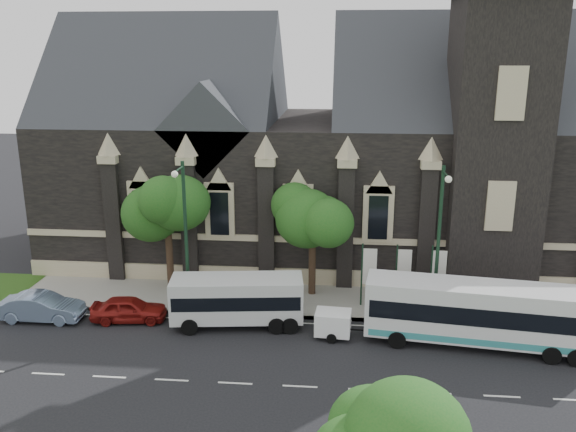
# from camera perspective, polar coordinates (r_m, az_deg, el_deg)

# --- Properties ---
(ground) EXTENTS (160.00, 160.00, 0.00)m
(ground) POSITION_cam_1_polar(r_m,az_deg,el_deg) (28.49, -5.11, -15.75)
(ground) COLOR black
(ground) RESTS_ON ground
(sidewalk) EXTENTS (80.00, 5.00, 0.15)m
(sidewalk) POSITION_cam_1_polar(r_m,az_deg,el_deg) (36.79, -2.49, -7.97)
(sidewalk) COLOR #9C978E
(sidewalk) RESTS_ON ground
(museum) EXTENTS (40.00, 17.70, 29.90)m
(museum) POSITION_cam_1_polar(r_m,az_deg,el_deg) (43.18, 5.82, 6.74)
(museum) COLOR black
(museum) RESTS_ON ground
(tree_park_east) EXTENTS (3.40, 3.40, 6.28)m
(tree_park_east) POSITION_cam_1_polar(r_m,az_deg,el_deg) (17.85, 9.80, -19.47)
(tree_park_east) COLOR black
(tree_park_east) RESTS_ON ground
(tree_walk_right) EXTENTS (4.08, 4.08, 7.80)m
(tree_walk_right) POSITION_cam_1_polar(r_m,az_deg,el_deg) (35.78, 2.76, 1.08)
(tree_walk_right) COLOR black
(tree_walk_right) RESTS_ON ground
(tree_walk_left) EXTENTS (3.91, 3.91, 7.64)m
(tree_walk_left) POSITION_cam_1_polar(r_m,az_deg,el_deg) (37.25, -11.22, 1.25)
(tree_walk_left) COLOR black
(tree_walk_left) RESTS_ON ground
(street_lamp_near) EXTENTS (0.36, 1.88, 9.00)m
(street_lamp_near) POSITION_cam_1_polar(r_m,az_deg,el_deg) (32.91, 14.36, -1.99)
(street_lamp_near) COLOR #15311F
(street_lamp_near) RESTS_ON ground
(street_lamp_mid) EXTENTS (0.36, 1.88, 9.00)m
(street_lamp_mid) POSITION_cam_1_polar(r_m,az_deg,el_deg) (33.59, -9.92, -1.37)
(street_lamp_mid) COLOR #15311F
(street_lamp_mid) RESTS_ON ground
(banner_flag_left) EXTENTS (0.90, 0.10, 4.00)m
(banner_flag_left) POSITION_cam_1_polar(r_m,az_deg,el_deg) (35.20, 7.59, -5.16)
(banner_flag_left) COLOR #15311F
(banner_flag_left) RESTS_ON ground
(banner_flag_center) EXTENTS (0.90, 0.10, 4.00)m
(banner_flag_center) POSITION_cam_1_polar(r_m,az_deg,el_deg) (35.35, 10.85, -5.22)
(banner_flag_center) COLOR #15311F
(banner_flag_center) RESTS_ON ground
(banner_flag_right) EXTENTS (0.90, 0.10, 4.00)m
(banner_flag_right) POSITION_cam_1_polar(r_m,az_deg,el_deg) (35.62, 14.06, -5.26)
(banner_flag_right) COLOR #15311F
(banner_flag_right) RESTS_ON ground
(tour_coach) EXTENTS (11.68, 3.87, 3.34)m
(tour_coach) POSITION_cam_1_polar(r_m,az_deg,el_deg) (32.29, 17.91, -8.87)
(tour_coach) COLOR silver
(tour_coach) RESTS_ON ground
(shuttle_bus) EXTENTS (7.44, 3.29, 2.79)m
(shuttle_bus) POSITION_cam_1_polar(r_m,az_deg,el_deg) (33.13, -4.89, -7.88)
(shuttle_bus) COLOR silver
(shuttle_bus) RESTS_ON ground
(box_trailer) EXTENTS (2.76, 1.62, 1.45)m
(box_trailer) POSITION_cam_1_polar(r_m,az_deg,el_deg) (32.12, 4.36, -10.22)
(box_trailer) COLOR white
(box_trailer) RESTS_ON ground
(sedan) EXTENTS (4.75, 1.68, 1.56)m
(sedan) POSITION_cam_1_polar(r_m,az_deg,el_deg) (36.71, -22.64, -8.10)
(sedan) COLOR #7286A6
(sedan) RESTS_ON ground
(car_far_red) EXTENTS (4.36, 2.15, 1.43)m
(car_far_red) POSITION_cam_1_polar(r_m,az_deg,el_deg) (35.04, -15.07, -8.64)
(car_far_red) COLOR maroon
(car_far_red) RESTS_ON ground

